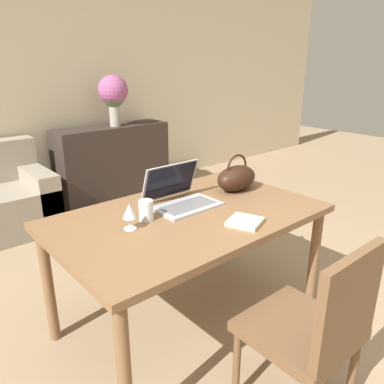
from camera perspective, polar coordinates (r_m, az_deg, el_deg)
The scene contains 10 objects.
wall_back at distance 4.28m, azimuth -24.96°, elevation 15.11°, with size 10.00×0.06×2.70m.
dining_table at distance 2.12m, azimuth -0.53°, elevation -5.15°, with size 1.49×0.93×0.73m.
chair at distance 1.74m, azimuth 18.26°, elevation -18.78°, with size 0.45×0.45×0.88m.
sideboard at distance 4.43m, azimuth -11.89°, elevation 4.39°, with size 1.30×0.40×0.85m.
laptop at distance 2.20m, azimuth -1.95°, elevation -0.31°, with size 0.38×0.32×0.24m.
drinking_glass at distance 2.00m, azimuth -7.03°, elevation -2.77°, with size 0.08×0.08×0.11m.
wine_glass at distance 1.89m, azimuth -9.52°, elevation -3.06°, with size 0.07×0.07×0.14m.
handbag at distance 2.45m, azimuth 6.80°, elevation 2.17°, with size 0.30×0.18×0.24m.
flower_vase at distance 4.26m, azimuth -11.91°, elevation 14.47°, with size 0.32×0.32×0.55m.
book at distance 1.98m, azimuth 8.08°, elevation -4.50°, with size 0.21×0.21×0.02m.
Camera 1 is at (-1.22, -0.81, 1.54)m, focal length 35.00 mm.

